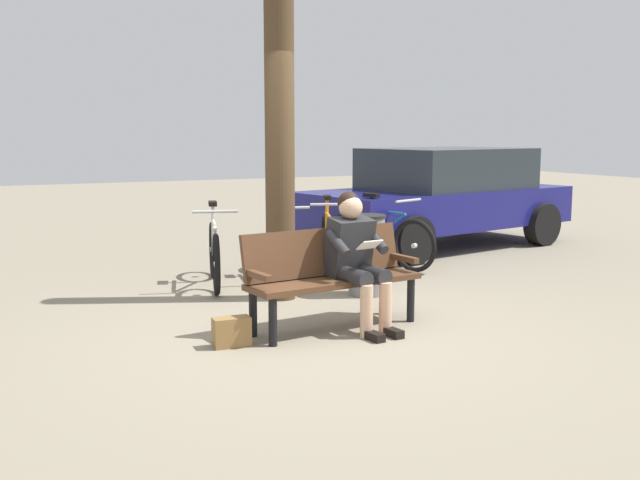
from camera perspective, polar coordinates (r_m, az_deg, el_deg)
name	(u,v)px	position (r m, az deg, el deg)	size (l,w,h in m)	color
ground_plane	(321,332)	(6.48, 0.04, -7.09)	(40.00, 40.00, 0.00)	gray
bench	(330,271)	(6.56, 0.76, -2.36)	(1.65, 0.68, 0.87)	#51331E
person_reading	(356,254)	(6.49, 2.77, -1.07)	(0.52, 0.80, 1.20)	#262628
handbag	(232,332)	(6.08, -6.78, -7.00)	(0.30, 0.14, 0.24)	olive
tree_trunk	(280,125)	(7.59, -3.11, 8.76)	(0.30, 0.30, 3.56)	#4C3823
litter_bin	(367,255)	(7.88, 3.59, -1.14)	(0.40, 0.40, 0.85)	slate
bicycle_green	(382,239)	(9.52, 4.77, 0.07)	(0.69, 1.60, 0.94)	black
bicycle_black	(328,243)	(9.12, 0.62, -0.26)	(0.72, 1.58, 0.94)	black
bicycle_blue	(282,249)	(8.73, -2.95, -0.66)	(0.52, 1.66, 0.94)	black
bicycle_silver	(214,254)	(8.43, -8.09, -1.06)	(0.60, 1.64, 0.94)	black
parked_car	(440,195)	(11.33, 9.17, 3.42)	(4.47, 2.65, 1.47)	navy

